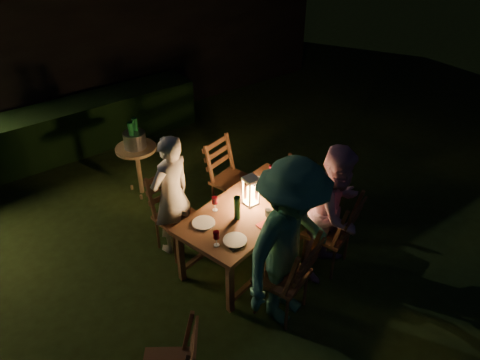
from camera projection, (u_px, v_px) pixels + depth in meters
garden_envelope at (39, 16)px, 8.72m from camera, size 40.00×40.00×3.20m
dining_table at (251, 212)px, 5.30m from camera, size 1.90×1.26×0.73m
chair_near_left at (283, 288)px, 4.79m from camera, size 0.62×0.65×1.08m
chair_near_right at (328, 243)px, 5.37m from camera, size 0.61×0.63×1.05m
chair_far_left at (178, 227)px, 5.61m from camera, size 0.51×0.54×1.03m
chair_far_right at (231, 190)px, 6.25m from camera, size 0.59×0.61×1.05m
chair_end at (307, 191)px, 6.30m from camera, size 0.50×0.48×0.91m
person_house_side at (171, 195)px, 5.38m from camera, size 0.63×0.49×1.54m
person_opp_right at (336, 211)px, 5.07m from camera, size 0.90×0.77×1.60m
person_opp_left at (290, 245)px, 4.42m from camera, size 1.34×0.96×1.87m
lantern at (251, 192)px, 5.23m from camera, size 0.16×0.16×0.35m
plate_far_left at (204, 223)px, 5.02m from camera, size 0.25×0.25×0.01m
plate_near_left at (235, 240)px, 4.79m from camera, size 0.25×0.25×0.01m
plate_far_right at (260, 182)px, 5.66m from camera, size 0.25×0.25×0.01m
plate_near_right at (290, 196)px, 5.43m from camera, size 0.25×0.25×0.01m
wineglass_a at (215, 204)px, 5.17m from camera, size 0.06×0.06×0.18m
wineglass_b at (216, 239)px, 4.69m from camera, size 0.06×0.06×0.18m
wineglass_c at (288, 198)px, 5.25m from camera, size 0.06×0.06×0.18m
wineglass_d at (271, 172)px, 5.70m from camera, size 0.06×0.06×0.18m
wineglass_e at (268, 216)px, 4.99m from camera, size 0.06×0.06×0.18m
bottle_table at (237, 208)px, 5.02m from camera, size 0.07×0.07×0.28m
napkin_left at (266, 225)px, 4.99m from camera, size 0.18×0.14×0.01m
napkin_right at (301, 195)px, 5.45m from camera, size 0.18×0.14×0.01m
phone at (237, 247)px, 4.70m from camera, size 0.14×0.07×0.01m
side_table at (136, 153)px, 6.39m from camera, size 0.56×0.56×0.75m
ice_bucket at (135, 140)px, 6.28m from camera, size 0.30×0.30×0.22m
bottle_bucket_a at (132, 139)px, 6.20m from camera, size 0.07×0.07×0.32m
bottle_bucket_b at (136, 134)px, 6.30m from camera, size 0.07×0.07×0.32m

